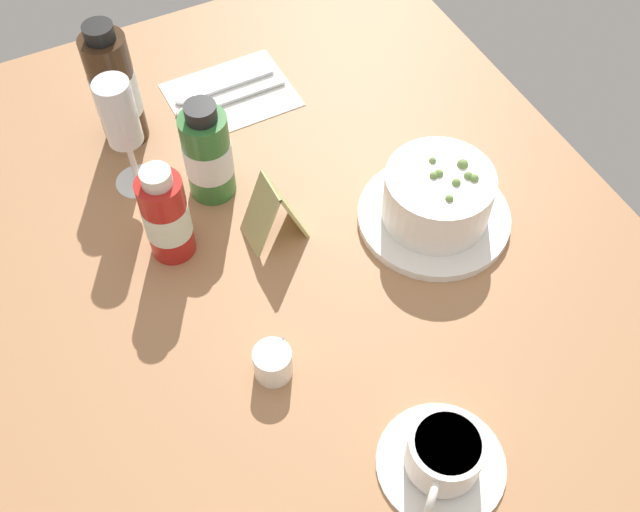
# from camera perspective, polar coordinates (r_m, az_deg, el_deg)

# --- Properties ---
(ground_plane) EXTENTS (1.10, 0.84, 0.03)m
(ground_plane) POSITION_cam_1_polar(r_m,az_deg,el_deg) (0.94, -1.05, -1.42)
(ground_plane) COLOR #A8754C
(porridge_bowl) EXTENTS (0.20, 0.20, 0.09)m
(porridge_bowl) POSITION_cam_1_polar(r_m,az_deg,el_deg) (0.96, 8.78, 4.24)
(porridge_bowl) COLOR white
(porridge_bowl) RESTS_ON ground_plane
(cutlery_setting) EXTENTS (0.14, 0.18, 0.01)m
(cutlery_setting) POSITION_cam_1_polar(r_m,az_deg,el_deg) (1.14, -6.92, 11.93)
(cutlery_setting) COLOR white
(cutlery_setting) RESTS_ON ground_plane
(coffee_cup) EXTENTS (0.13, 0.13, 0.06)m
(coffee_cup) POSITION_cam_1_polar(r_m,az_deg,el_deg) (0.80, 9.26, -14.61)
(coffee_cup) COLOR white
(coffee_cup) RESTS_ON ground_plane
(creamer_jug) EXTENTS (0.04, 0.05, 0.05)m
(creamer_jug) POSITION_cam_1_polar(r_m,az_deg,el_deg) (0.84, -3.53, -7.92)
(creamer_jug) COLOR white
(creamer_jug) RESTS_ON ground_plane
(wine_glass) EXTENTS (0.06, 0.06, 0.17)m
(wine_glass) POSITION_cam_1_polar(r_m,az_deg,el_deg) (0.97, -14.75, 9.86)
(wine_glass) COLOR white
(wine_glass) RESTS_ON ground_plane
(sauce_bottle_green) EXTENTS (0.06, 0.06, 0.15)m
(sauce_bottle_green) POSITION_cam_1_polar(r_m,az_deg,el_deg) (0.97, -8.42, 7.58)
(sauce_bottle_green) COLOR #337233
(sauce_bottle_green) RESTS_ON ground_plane
(sauce_bottle_red) EXTENTS (0.06, 0.06, 0.14)m
(sauce_bottle_red) POSITION_cam_1_polar(r_m,az_deg,el_deg) (0.92, -11.48, 2.97)
(sauce_bottle_red) COLOR #B21E19
(sauce_bottle_red) RESTS_ON ground_plane
(sauce_bottle_brown) EXTENTS (0.06, 0.06, 0.18)m
(sauce_bottle_brown) POSITION_cam_1_polar(r_m,az_deg,el_deg) (1.06, -15.14, 12.02)
(sauce_bottle_brown) COLOR #382314
(sauce_bottle_brown) RESTS_ON ground_plane
(menu_card) EXTENTS (0.05, 0.07, 0.09)m
(menu_card) POSITION_cam_1_polar(r_m,az_deg,el_deg) (0.93, -3.54, 3.48)
(menu_card) COLOR tan
(menu_card) RESTS_ON ground_plane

